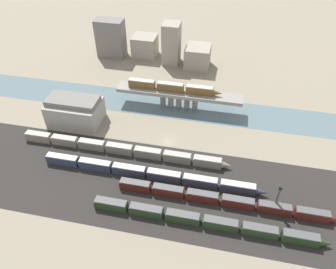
# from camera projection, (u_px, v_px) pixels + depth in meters

# --- Properties ---
(ground_plane) EXTENTS (400.00, 400.00, 0.00)m
(ground_plane) POSITION_uv_depth(u_px,v_px,m) (168.00, 142.00, 137.17)
(ground_plane) COLOR gray
(railbed_yard) EXTENTS (280.00, 42.00, 0.01)m
(railbed_yard) POSITION_uv_depth(u_px,v_px,m) (154.00, 185.00, 119.39)
(railbed_yard) COLOR #282623
(railbed_yard) RESTS_ON ground
(river_water) EXTENTS (320.00, 19.28, 0.01)m
(river_water) POSITION_uv_depth(u_px,v_px,m) (179.00, 107.00, 156.08)
(river_water) COLOR slate
(river_water) RESTS_ON ground
(bridge) EXTENTS (58.33, 7.71, 8.65)m
(bridge) POSITION_uv_depth(u_px,v_px,m) (179.00, 95.00, 151.62)
(bridge) COLOR gray
(bridge) RESTS_ON ground
(train_on_bridge) EXTENTS (43.60, 2.78, 3.94)m
(train_on_bridge) POSITION_uv_depth(u_px,v_px,m) (173.00, 87.00, 149.61)
(train_on_bridge) COLOR brown
(train_on_bridge) RESTS_ON bridge
(train_yard_near) EXTENTS (76.74, 3.08, 3.67)m
(train_yard_near) POSITION_uv_depth(u_px,v_px,m) (206.00, 221.00, 105.55)
(train_yard_near) COLOR #23381E
(train_yard_near) RESTS_ON ground
(train_yard_mid) EXTENTS (75.44, 2.91, 3.75)m
(train_yard_mid) POSITION_uv_depth(u_px,v_px,m) (224.00, 200.00, 111.92)
(train_yard_mid) COLOR #5B1E19
(train_yard_mid) RESTS_ON ground
(train_yard_far) EXTENTS (84.06, 2.92, 4.02)m
(train_yard_far) POSITION_uv_depth(u_px,v_px,m) (150.00, 174.00, 120.92)
(train_yard_far) COLOR #2D384C
(train_yard_far) RESTS_ON ground
(train_yard_outer) EXTENTS (85.62, 3.05, 3.84)m
(train_yard_outer) POSITION_uv_depth(u_px,v_px,m) (123.00, 149.00, 131.00)
(train_yard_outer) COLOR gray
(train_yard_outer) RESTS_ON ground
(warehouse_building) EXTENTS (22.66, 14.76, 12.17)m
(warehouse_building) POSITION_uv_depth(u_px,v_px,m) (75.00, 110.00, 144.20)
(warehouse_building) COLOR #9E998E
(warehouse_building) RESTS_ON ground
(signal_tower) EXTENTS (1.00, 0.89, 11.49)m
(signal_tower) POSITION_uv_depth(u_px,v_px,m) (277.00, 198.00, 107.70)
(signal_tower) COLOR #4C4C51
(signal_tower) RESTS_ON ground
(city_block_far_left) EXTENTS (15.93, 8.97, 21.65)m
(city_block_far_left) POSITION_uv_depth(u_px,v_px,m) (111.00, 38.00, 188.62)
(city_block_far_left) COLOR slate
(city_block_far_left) RESTS_ON ground
(city_block_left) EXTENTS (13.71, 12.26, 12.06)m
(city_block_left) POSITION_uv_depth(u_px,v_px,m) (145.00, 46.00, 191.78)
(city_block_left) COLOR gray
(city_block_left) RESTS_ON ground
(city_block_center) EXTENTS (9.39, 10.10, 22.94)m
(city_block_center) POSITION_uv_depth(u_px,v_px,m) (171.00, 43.00, 181.97)
(city_block_center) COLOR gray
(city_block_center) RESTS_ON ground
(city_block_right) EXTENTS (13.47, 14.20, 12.09)m
(city_block_right) POSITION_uv_depth(u_px,v_px,m) (198.00, 57.00, 181.60)
(city_block_right) COLOR gray
(city_block_right) RESTS_ON ground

